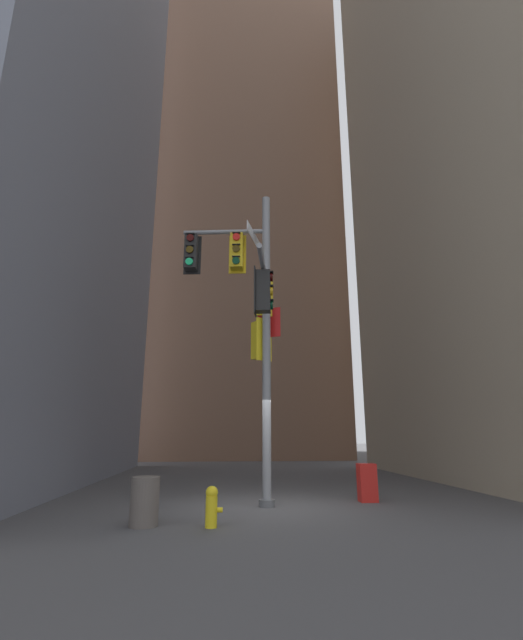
# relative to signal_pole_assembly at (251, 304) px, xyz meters

# --- Properties ---
(ground) EXTENTS (120.00, 120.00, 0.00)m
(ground) POSITION_rel_signal_pole_assembly_xyz_m (0.43, 0.07, -4.98)
(ground) COLOR #474749
(building_mid_block) EXTENTS (17.28, 17.28, 46.50)m
(building_mid_block) POSITION_rel_signal_pole_assembly_xyz_m (-0.75, 25.62, 18.27)
(building_mid_block) COLOR brown
(building_mid_block) RESTS_ON ground
(signal_pole_assembly) EXTENTS (2.68, 3.40, 8.16)m
(signal_pole_assembly) POSITION_rel_signal_pole_assembly_xyz_m (0.00, 0.00, 0.00)
(signal_pole_assembly) COLOR gray
(signal_pole_assembly) RESTS_ON ground
(fire_hydrant) EXTENTS (0.33, 0.23, 0.73)m
(fire_hydrant) POSITION_rel_signal_pole_assembly_xyz_m (-0.85, -2.19, -4.60)
(fire_hydrant) COLOR yellow
(fire_hydrant) RESTS_ON ground
(newspaper_box) EXTENTS (0.45, 0.36, 0.93)m
(newspaper_box) POSITION_rel_signal_pole_assembly_xyz_m (3.06, 0.56, -4.52)
(newspaper_box) COLOR red
(newspaper_box) RESTS_ON ground
(trash_bin) EXTENTS (0.54, 0.54, 0.88)m
(trash_bin) POSITION_rel_signal_pole_assembly_xyz_m (-2.12, -1.96, -4.54)
(trash_bin) COLOR #59514C
(trash_bin) RESTS_ON ground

